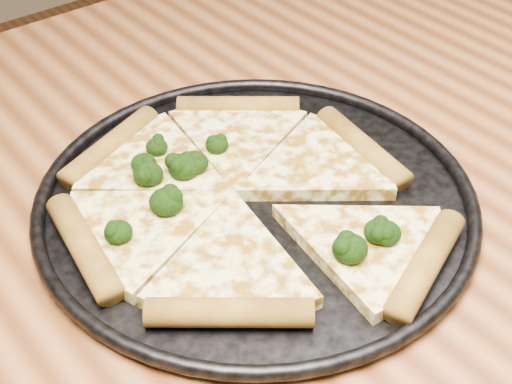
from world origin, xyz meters
TOP-DOWN VIEW (x-y plane):
  - dining_table at (0.00, 0.00)m, footprint 1.20×0.90m
  - pizza_pan at (0.06, -0.01)m, footprint 0.40×0.40m
  - pizza at (0.05, -0.01)m, footprint 0.32×0.37m
  - broccoli_florets at (0.03, -0.01)m, footprint 0.20×0.24m

SIDE VIEW (x-z plane):
  - dining_table at x=0.00m, z-range 0.28..1.03m
  - pizza_pan at x=0.06m, z-range 0.75..0.77m
  - pizza at x=0.05m, z-range 0.75..0.78m
  - broccoli_florets at x=0.03m, z-range 0.77..0.79m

